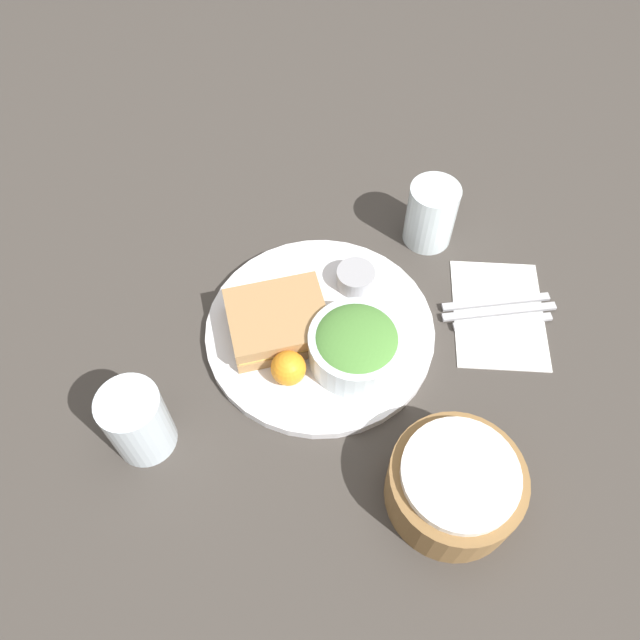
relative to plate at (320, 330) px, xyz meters
name	(u,v)px	position (x,y,z in m)	size (l,w,h in m)	color
ground_plane	(320,333)	(0.00, 0.00, -0.01)	(4.00, 4.00, 0.00)	#3D3833
plate	(320,330)	(0.00, 0.00, 0.00)	(0.33, 0.33, 0.02)	silver
sandwich	(278,321)	(0.06, 0.01, 0.03)	(0.17, 0.15, 0.05)	#A37A4C
salad_bowl	(356,345)	(-0.05, 0.05, 0.04)	(0.13, 0.13, 0.06)	silver
dressing_cup	(356,278)	(-0.05, -0.08, 0.02)	(0.06, 0.06, 0.03)	#99999E
orange_wedge	(288,368)	(0.04, 0.08, 0.03)	(0.05, 0.05, 0.05)	orange
drink_glass	(138,422)	(0.22, 0.18, 0.05)	(0.08, 0.08, 0.11)	silver
bread_basket	(455,485)	(-0.18, 0.23, 0.03)	(0.16, 0.16, 0.09)	olive
napkin	(499,313)	(-0.27, -0.05, -0.01)	(0.13, 0.19, 0.00)	white
fork	(496,302)	(-0.26, -0.07, 0.00)	(0.17, 0.01, 0.01)	#B2B2B7
knife	(499,312)	(-0.27, -0.05, 0.00)	(0.17, 0.01, 0.01)	#B2B2B7
spoon	(503,322)	(-0.27, -0.03, 0.00)	(0.15, 0.01, 0.01)	#B2B2B7
water_glass	(431,214)	(-0.16, -0.20, 0.05)	(0.08, 0.08, 0.11)	silver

